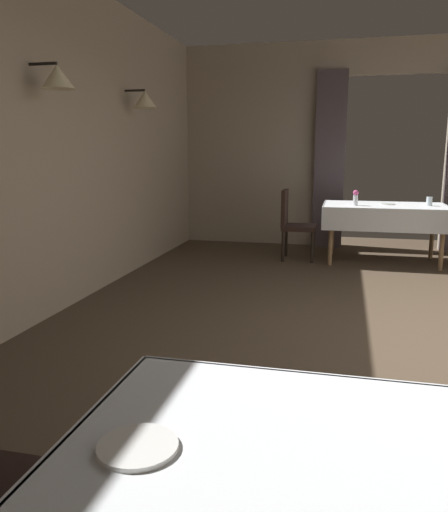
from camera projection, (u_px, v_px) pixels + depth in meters
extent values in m
plane|color=#4C3D2D|center=(433.00, 350.00, 3.70)|extent=(10.08, 10.08, 0.00)
cube|color=gray|center=(28.00, 141.00, 4.12)|extent=(0.12, 8.40, 3.00)
cylinder|color=black|center=(43.00, 64.00, 3.96)|extent=(0.24, 0.02, 0.02)
cone|color=beige|center=(58.00, 77.00, 3.96)|extent=(0.26, 0.26, 0.18)
cylinder|color=black|center=(135.00, 90.00, 5.68)|extent=(0.24, 0.02, 0.02)
cone|color=beige|center=(145.00, 100.00, 5.67)|extent=(0.26, 0.26, 0.18)
cube|color=gray|center=(263.00, 147.00, 7.84)|extent=(2.50, 0.12, 3.00)
cube|color=gray|center=(401.00, 56.00, 7.15)|extent=(1.40, 0.12, 0.50)
cube|color=#4C4247|center=(330.00, 161.00, 7.52)|extent=(0.44, 0.14, 2.58)
cylinder|color=olive|center=(168.00, 488.00, 1.63)|extent=(0.06, 0.06, 0.71)
cube|color=olive|center=(359.00, 495.00, 1.04)|extent=(1.29, 0.97, 0.03)
cube|color=white|center=(359.00, 486.00, 1.03)|extent=(1.35, 1.03, 0.01)
cube|color=white|center=(353.00, 417.00, 1.55)|extent=(1.35, 0.02, 0.26)
cube|color=white|center=(64.00, 492.00, 1.21)|extent=(0.02, 1.03, 0.26)
cylinder|color=olive|center=(331.00, 238.00, 6.43)|extent=(0.06, 0.06, 0.71)
cylinder|color=olive|center=(442.00, 242.00, 6.13)|extent=(0.06, 0.06, 0.71)
cylinder|color=olive|center=(332.00, 229.00, 7.14)|extent=(0.06, 0.06, 0.71)
cylinder|color=olive|center=(432.00, 232.00, 6.84)|extent=(0.06, 0.06, 0.71)
cube|color=olive|center=(385.00, 207.00, 6.56)|extent=(1.48, 0.91, 0.03)
cube|color=white|center=(385.00, 205.00, 6.56)|extent=(1.54, 0.97, 0.01)
cube|color=white|center=(387.00, 221.00, 6.12)|extent=(1.54, 0.02, 0.29)
cube|color=white|center=(382.00, 212.00, 7.04)|extent=(1.54, 0.02, 0.29)
cube|color=white|center=(324.00, 214.00, 6.76)|extent=(0.02, 0.97, 0.29)
cube|color=white|center=(448.00, 217.00, 6.41)|extent=(0.02, 0.97, 0.29)
cylinder|color=black|center=(314.00, 242.00, 6.93)|extent=(0.04, 0.04, 0.42)
cylinder|color=black|center=(312.00, 247.00, 6.57)|extent=(0.04, 0.04, 0.42)
cylinder|color=black|center=(286.00, 241.00, 7.02)|extent=(0.04, 0.04, 0.42)
cylinder|color=black|center=(283.00, 246.00, 6.66)|extent=(0.04, 0.04, 0.42)
cube|color=black|center=(299.00, 227.00, 6.75)|extent=(0.44, 0.44, 0.06)
cube|color=black|center=(285.00, 208.00, 6.74)|extent=(0.05, 0.42, 0.48)
cylinder|color=white|center=(138.00, 446.00, 1.16)|extent=(0.19, 0.19, 0.01)
cylinder|color=silver|center=(355.00, 200.00, 6.45)|extent=(0.06, 0.06, 0.13)
sphere|color=#D84C8C|center=(356.00, 193.00, 6.43)|extent=(0.07, 0.07, 0.07)
cylinder|color=white|center=(387.00, 204.00, 6.59)|extent=(0.19, 0.19, 0.01)
cylinder|color=silver|center=(429.00, 201.00, 6.40)|extent=(0.07, 0.07, 0.11)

